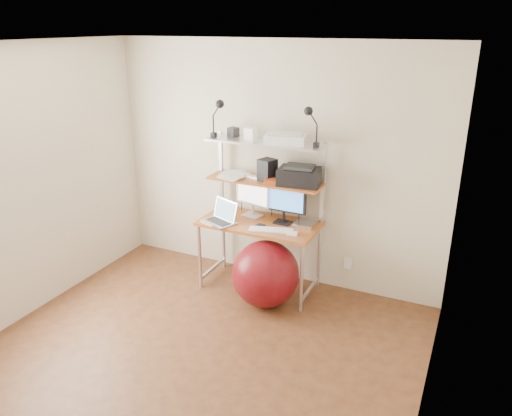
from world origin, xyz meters
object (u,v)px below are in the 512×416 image
(laptop, at_px, (222,217))
(printer, at_px, (300,176))
(exercise_ball, at_px, (265,274))
(monitor_silver, at_px, (253,193))
(monitor_black, at_px, (284,201))

(laptop, relative_size, printer, 0.91)
(laptop, distance_m, exercise_ball, 0.72)
(monitor_silver, height_order, laptop, monitor_silver)
(monitor_black, distance_m, laptop, 0.65)
(monitor_black, relative_size, laptop, 1.18)
(monitor_black, bearing_deg, monitor_silver, 175.49)
(monitor_black, distance_m, exercise_ball, 0.75)
(exercise_ball, bearing_deg, monitor_black, 85.86)
(laptop, bearing_deg, monitor_black, 45.94)
(printer, bearing_deg, monitor_silver, 172.22)
(exercise_ball, bearing_deg, laptop, 166.21)
(exercise_ball, bearing_deg, monitor_silver, 128.51)
(monitor_silver, bearing_deg, exercise_ball, -36.59)
(monitor_black, height_order, exercise_ball, monitor_black)
(printer, bearing_deg, monitor_black, -173.83)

